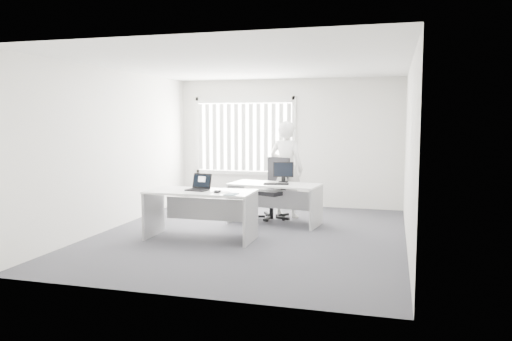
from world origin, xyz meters
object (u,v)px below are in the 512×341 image
(office_chair, at_px, (273,200))
(person, at_px, (286,169))
(desk_far, at_px, (275,195))
(laptop, at_px, (197,182))
(desk_near, at_px, (201,204))
(monitor, at_px, (283,172))

(office_chair, distance_m, person, 0.66)
(desk_far, bearing_deg, laptop, -114.73)
(desk_far, xyz_separation_m, office_chair, (-0.14, 0.48, -0.17))
(desk_far, distance_m, person, 0.82)
(desk_far, bearing_deg, desk_near, -113.05)
(desk_far, relative_size, person, 0.91)
(desk_near, height_order, monitor, monitor)
(desk_near, relative_size, office_chair, 1.46)
(desk_far, xyz_separation_m, monitor, (0.11, 0.26, 0.40))
(person, bearing_deg, monitor, 107.45)
(desk_far, distance_m, laptop, 1.77)
(person, height_order, laptop, person)
(desk_far, distance_m, monitor, 0.49)
(person, bearing_deg, desk_far, 97.07)
(desk_far, xyz_separation_m, laptop, (-0.93, -1.46, 0.38))
(office_chair, bearing_deg, desk_near, -87.82)
(office_chair, height_order, laptop, office_chair)
(office_chair, distance_m, monitor, 0.66)
(desk_near, distance_m, monitor, 2.02)
(desk_far, relative_size, monitor, 4.52)
(desk_far, height_order, office_chair, office_chair)
(office_chair, bearing_deg, laptop, -89.32)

